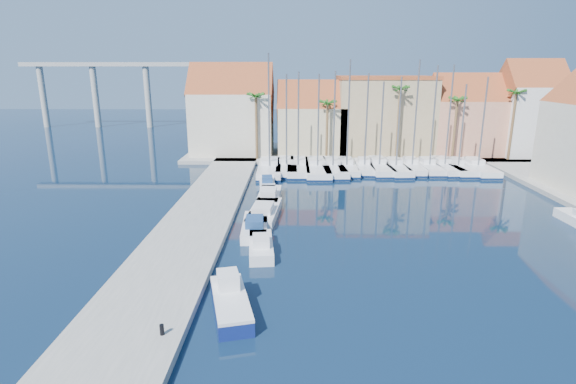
% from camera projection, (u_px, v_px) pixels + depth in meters
% --- Properties ---
extents(ground, '(260.00, 260.00, 0.00)m').
position_uv_depth(ground, '(305.00, 317.00, 24.29)').
color(ground, black).
rests_on(ground, ground).
extents(quay_west, '(6.00, 77.00, 0.50)m').
position_uv_depth(quay_west, '(193.00, 227.00, 37.37)').
color(quay_west, gray).
rests_on(quay_west, ground).
extents(shore_north, '(54.00, 16.00, 0.50)m').
position_uv_depth(shore_north, '(362.00, 153.00, 70.37)').
color(shore_north, gray).
rests_on(shore_north, ground).
extents(bollard, '(0.22, 0.22, 0.55)m').
position_uv_depth(bollard, '(162.00, 330.00, 21.76)').
color(bollard, black).
rests_on(bollard, quay_west).
extents(fishing_boat, '(3.09, 5.71, 1.90)m').
position_uv_depth(fishing_boat, '(230.00, 301.00, 24.76)').
color(fishing_boat, navy).
rests_on(fishing_boat, ground).
extents(motorboat_west_0, '(2.17, 5.43, 1.40)m').
position_uv_depth(motorboat_west_0, '(261.00, 246.00, 32.77)').
color(motorboat_west_0, white).
rests_on(motorboat_west_0, ground).
extents(motorboat_west_1, '(2.27, 6.34, 1.40)m').
position_uv_depth(motorboat_west_1, '(255.00, 226.00, 36.86)').
color(motorboat_west_1, white).
rests_on(motorboat_west_1, ground).
extents(motorboat_west_2, '(3.02, 7.66, 1.40)m').
position_uv_depth(motorboat_west_2, '(264.00, 212.00, 40.52)').
color(motorboat_west_2, white).
rests_on(motorboat_west_2, ground).
extents(motorboat_west_3, '(2.32, 6.68, 1.40)m').
position_uv_depth(motorboat_west_3, '(269.00, 196.00, 45.68)').
color(motorboat_west_3, white).
rests_on(motorboat_west_3, ground).
extents(motorboat_west_4, '(2.13, 5.38, 1.40)m').
position_uv_depth(motorboat_west_4, '(267.00, 183.00, 50.83)').
color(motorboat_west_4, white).
rests_on(motorboat_west_4, ground).
extents(sailboat_0, '(3.19, 11.32, 14.86)m').
position_uv_depth(sailboat_0, '(270.00, 168.00, 58.24)').
color(sailboat_0, white).
rests_on(sailboat_0, ground).
extents(sailboat_1, '(2.82, 10.32, 12.41)m').
position_uv_depth(sailboat_1, '(287.00, 166.00, 59.17)').
color(sailboat_1, white).
rests_on(sailboat_1, ground).
extents(sailboat_2, '(2.91, 10.81, 12.67)m').
position_uv_depth(sailboat_2, '(298.00, 167.00, 58.85)').
color(sailboat_2, white).
rests_on(sailboat_2, ground).
extents(sailboat_3, '(3.14, 11.73, 12.43)m').
position_uv_depth(sailboat_3, '(317.00, 168.00, 58.56)').
color(sailboat_3, white).
rests_on(sailboat_3, ground).
extents(sailboat_4, '(3.47, 11.14, 12.78)m').
position_uv_depth(sailboat_4, '(332.00, 167.00, 58.61)').
color(sailboat_4, white).
rests_on(sailboat_4, ground).
extents(sailboat_5, '(2.50, 9.44, 14.18)m').
position_uv_depth(sailboat_5, '(346.00, 167.00, 58.79)').
color(sailboat_5, white).
rests_on(sailboat_5, ground).
extents(sailboat_6, '(2.62, 8.24, 12.48)m').
position_uv_depth(sailboat_6, '(364.00, 166.00, 58.95)').
color(sailboat_6, white).
rests_on(sailboat_6, ground).
extents(sailboat_7, '(2.96, 10.21, 11.48)m').
position_uv_depth(sailboat_7, '(378.00, 166.00, 59.20)').
color(sailboat_7, white).
rests_on(sailboat_7, ground).
extents(sailboat_8, '(2.98, 9.62, 12.07)m').
position_uv_depth(sailboat_8, '(395.00, 167.00, 58.63)').
color(sailboat_8, white).
rests_on(sailboat_8, ground).
extents(sailboat_9, '(2.64, 8.70, 14.13)m').
position_uv_depth(sailboat_9, '(411.00, 166.00, 59.04)').
color(sailboat_9, white).
rests_on(sailboat_9, ground).
extents(sailboat_10, '(2.31, 8.51, 13.45)m').
position_uv_depth(sailboat_10, '(428.00, 166.00, 59.00)').
color(sailboat_10, white).
rests_on(sailboat_10, ground).
extents(sailboat_11, '(3.34, 9.72, 13.55)m').
position_uv_depth(sailboat_11, '(443.00, 166.00, 59.27)').
color(sailboat_11, white).
rests_on(sailboat_11, ground).
extents(sailboat_12, '(2.63, 9.06, 11.19)m').
position_uv_depth(sailboat_12, '(457.00, 167.00, 58.71)').
color(sailboat_12, white).
rests_on(sailboat_12, ground).
extents(sailboat_13, '(2.72, 9.97, 12.08)m').
position_uv_depth(sailboat_13, '(476.00, 167.00, 58.62)').
color(sailboat_13, white).
rests_on(sailboat_13, ground).
extents(building_0, '(12.30, 9.00, 13.50)m').
position_uv_depth(building_0, '(233.00, 113.00, 68.02)').
color(building_0, beige).
rests_on(building_0, shore_north).
extents(building_1, '(10.30, 8.00, 11.00)m').
position_uv_depth(building_1, '(312.00, 121.00, 68.18)').
color(building_1, '#C1B088').
rests_on(building_1, shore_north).
extents(building_2, '(14.20, 10.20, 11.50)m').
position_uv_depth(building_2, '(383.00, 114.00, 68.74)').
color(building_2, tan).
rests_on(building_2, shore_north).
extents(building_3, '(10.30, 8.00, 12.00)m').
position_uv_depth(building_3, '(464.00, 118.00, 67.71)').
color(building_3, tan).
rests_on(building_3, shore_north).
extents(building_4, '(8.30, 8.00, 14.00)m').
position_uv_depth(building_4, '(528.00, 111.00, 66.33)').
color(building_4, silver).
rests_on(building_4, shore_north).
extents(palm_0, '(2.60, 2.60, 10.15)m').
position_uv_depth(palm_0, '(256.00, 98.00, 62.47)').
color(palm_0, brown).
rests_on(palm_0, shore_north).
extents(palm_1, '(2.60, 2.60, 9.15)m').
position_uv_depth(palm_1, '(327.00, 105.00, 62.58)').
color(palm_1, brown).
rests_on(palm_1, shore_north).
extents(palm_2, '(2.60, 2.60, 11.15)m').
position_uv_depth(palm_2, '(400.00, 91.00, 61.94)').
color(palm_2, brown).
rests_on(palm_2, shore_north).
extents(palm_3, '(2.60, 2.60, 9.65)m').
position_uv_depth(palm_3, '(457.00, 102.00, 62.20)').
color(palm_3, brown).
rests_on(palm_3, shore_north).
extents(palm_4, '(2.60, 2.60, 10.65)m').
position_uv_depth(palm_4, '(516.00, 95.00, 61.84)').
color(palm_4, brown).
rests_on(palm_4, shore_north).
extents(viaduct, '(48.00, 2.20, 14.45)m').
position_uv_depth(viaduct, '(124.00, 82.00, 101.19)').
color(viaduct, '#9E9E99').
rests_on(viaduct, ground).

